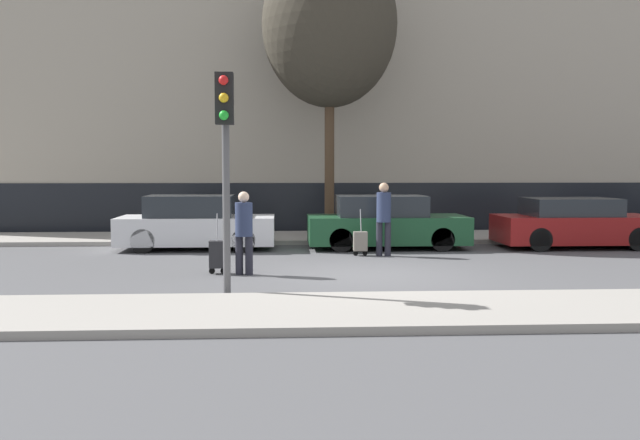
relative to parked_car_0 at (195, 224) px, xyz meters
name	(u,v)px	position (x,y,z in m)	size (l,w,h in m)	color
ground_plane	(363,275)	(3.78, -4.69, -0.65)	(80.00, 80.00, 0.00)	#4C4C4F
sidewalk_near	(395,311)	(3.78, -8.44, -0.59)	(28.00, 2.50, 0.12)	gray
sidewalk_far	(335,237)	(3.78, 2.31, -0.59)	(28.00, 3.00, 0.12)	gray
building_facade	(327,67)	(3.78, 5.95, 4.83)	(28.00, 2.94, 10.99)	#A89E8C
parked_car_0	(195,224)	(0.00, 0.00, 0.00)	(3.95, 1.79, 1.38)	silver
parked_car_1	(385,223)	(4.90, -0.05, 0.00)	(4.09, 1.83, 1.37)	#194728
parked_car_2	(575,224)	(9.86, -0.22, -0.03)	(4.07, 1.84, 1.30)	maroon
pedestrian_left	(244,228)	(1.46, -4.48, 0.27)	(0.34, 0.34, 1.63)	#23232D
trolley_left	(218,254)	(0.93, -4.33, -0.26)	(0.34, 0.29, 1.19)	#262628
pedestrian_right	(384,214)	(4.61, -1.69, 0.34)	(0.35, 0.34, 1.74)	#23232D
trolley_right	(360,241)	(4.07, -1.61, -0.30)	(0.34, 0.29, 1.11)	slate
traffic_light	(225,139)	(1.30, -7.05, 1.90)	(0.28, 0.47, 3.56)	#515154
bare_tree_near_crossing	(330,25)	(3.60, 2.22, 5.49)	(3.85, 3.85, 8.39)	#4C3826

